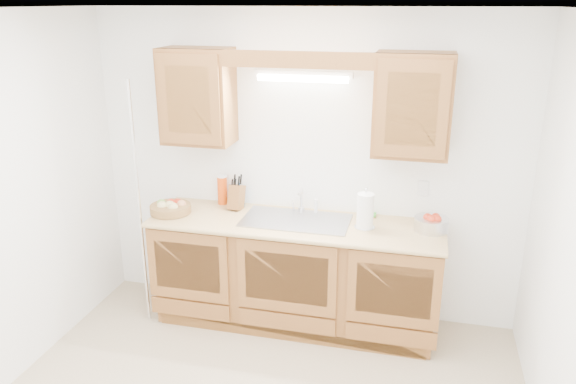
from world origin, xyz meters
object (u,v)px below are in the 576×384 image
(paper_towel, at_px, (365,211))
(knife_block, at_px, (236,196))
(apple_bowl, at_px, (431,223))
(fruit_basket, at_px, (171,207))

(paper_towel, bearing_deg, knife_block, 171.22)
(knife_block, height_order, paper_towel, paper_towel)
(knife_block, xyz_separation_m, paper_towel, (1.08, -0.17, 0.03))
(knife_block, relative_size, apple_bowl, 1.06)
(fruit_basket, height_order, apple_bowl, apple_bowl)
(paper_towel, xyz_separation_m, apple_bowl, (0.49, 0.07, -0.08))
(paper_towel, bearing_deg, apple_bowl, 8.35)
(paper_towel, relative_size, apple_bowl, 1.16)
(knife_block, bearing_deg, apple_bowl, 4.88)
(fruit_basket, relative_size, paper_towel, 1.25)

